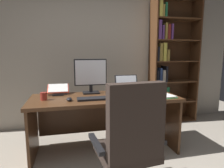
% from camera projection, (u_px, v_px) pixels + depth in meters
% --- Properties ---
extents(wall_back, '(5.34, 0.12, 2.65)m').
position_uv_depth(wall_back, '(94.00, 50.00, 3.47)').
color(wall_back, '#A89E8E').
rests_on(wall_back, ground).
extents(desk, '(1.85, 0.73, 0.73)m').
position_uv_depth(desk, '(104.00, 109.00, 2.60)').
color(desk, '#4C2D19').
rests_on(desk, ground).
extents(bookshelf, '(0.88, 0.31, 2.26)m').
position_uv_depth(bookshelf, '(168.00, 64.00, 3.59)').
color(bookshelf, '#4C2D19').
rests_on(bookshelf, ground).
extents(office_chair, '(0.64, 0.60, 1.05)m').
position_uv_depth(office_chair, '(130.00, 150.00, 1.70)').
color(office_chair, black).
rests_on(office_chair, ground).
extents(monitor, '(0.44, 0.16, 0.47)m').
position_uv_depth(monitor, '(91.00, 76.00, 2.66)').
color(monitor, black).
rests_on(monitor, desk).
extents(laptop, '(0.34, 0.29, 0.22)m').
position_uv_depth(laptop, '(128.00, 88.00, 2.81)').
color(laptop, black).
rests_on(laptop, desk).
extents(keyboard, '(0.42, 0.15, 0.02)m').
position_uv_depth(keyboard, '(95.00, 99.00, 2.33)').
color(keyboard, black).
rests_on(keyboard, desk).
extents(computer_mouse, '(0.06, 0.10, 0.04)m').
position_uv_depth(computer_mouse, '(69.00, 99.00, 2.26)').
color(computer_mouse, black).
rests_on(computer_mouse, desk).
extents(reading_stand_with_book, '(0.28, 0.25, 0.12)m').
position_uv_depth(reading_stand_with_book, '(58.00, 90.00, 2.63)').
color(reading_stand_with_book, black).
rests_on(reading_stand_with_book, desk).
extents(open_binder, '(0.52, 0.36, 0.02)m').
position_uv_depth(open_binder, '(155.00, 96.00, 2.45)').
color(open_binder, green).
rests_on(open_binder, desk).
extents(notepad, '(0.17, 0.23, 0.01)m').
position_uv_depth(notepad, '(118.00, 95.00, 2.54)').
color(notepad, silver).
rests_on(notepad, desk).
extents(pen, '(0.14, 0.05, 0.01)m').
position_uv_depth(pen, '(120.00, 95.00, 2.54)').
color(pen, navy).
rests_on(pen, notepad).
extents(coffee_mug, '(0.08, 0.08, 0.09)m').
position_uv_depth(coffee_mug, '(44.00, 96.00, 2.30)').
color(coffee_mug, maroon).
rests_on(coffee_mug, desk).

